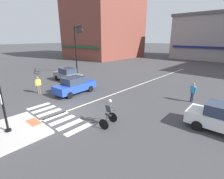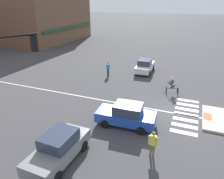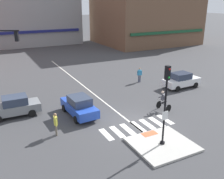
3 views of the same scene
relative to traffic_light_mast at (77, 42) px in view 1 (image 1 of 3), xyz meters
The scene contains 19 objects.
ground_plane 13.69m from the traffic_light_mast, 42.50° to the right, with size 300.00×300.00×0.00m, color #3D3D3F.
traffic_island 16.00m from the traffic_light_mast, 51.77° to the right, with size 3.82×3.53×0.15m, color #B2AFA8.
tactile_pad_front 14.94m from the traffic_light_mast, 48.24° to the right, with size 1.10×0.60×0.01m, color #DB5B38.
crosswalk_stripe_a 12.35m from the traffic_light_mast, 52.91° to the right, with size 0.44×1.80×0.01m, color silver.
crosswalk_stripe_b 12.85m from the traffic_light_mast, 49.60° to the right, with size 0.44×1.80×0.01m, color silver.
crosswalk_stripe_c 13.39m from the traffic_light_mast, 46.59° to the right, with size 0.44×1.80×0.01m, color silver.
crosswalk_stripe_d 13.96m from the traffic_light_mast, 43.85° to the right, with size 0.44×1.80×0.01m, color silver.
crosswalk_stripe_e 14.56m from the traffic_light_mast, 41.36° to the right, with size 0.44×1.80×0.01m, color silver.
crosswalk_stripe_f 15.18m from the traffic_light_mast, 39.10° to the right, with size 0.44×1.80×0.01m, color silver.
crosswalk_stripe_g 15.83m from the traffic_light_mast, 37.03° to the right, with size 0.44×1.80×0.01m, color silver.
lane_centre_line 10.54m from the traffic_light_mast, ahead, with size 0.14×28.00×0.01m, color silver.
traffic_light_mast is the anchor object (origin of this frame).
building_corner_left 37.78m from the traffic_light_mast, 74.40° to the left, with size 19.57×15.90×10.75m.
building_far_block 25.06m from the traffic_light_mast, 126.26° to the left, with size 16.16×17.94×20.33m.
car_blue_westbound_near 9.09m from the traffic_light_mast, 39.52° to the right, with size 2.03×4.19×1.64m.
car_grey_cross_left 5.14m from the traffic_light_mast, 61.08° to the right, with size 4.13×1.91×1.64m.
cyclist 15.53m from the traffic_light_mast, 29.83° to the right, with size 0.88×1.21×1.68m.
pedestrian_at_curb_left 9.27m from the traffic_light_mast, 63.65° to the right, with size 0.26×0.55×1.67m.
pedestrian_waiting_far_side 16.01m from the traffic_light_mast, ahead, with size 0.51×0.35×1.67m.
Camera 1 is at (9.90, -5.47, 5.22)m, focal length 26.47 mm.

